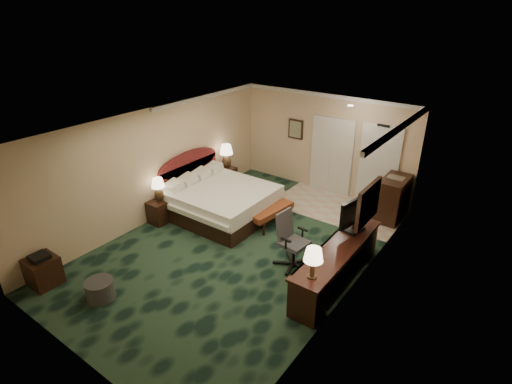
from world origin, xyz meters
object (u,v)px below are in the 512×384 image
Objects in this scene: bed_bench at (271,216)px; minibar at (393,199)px; desk at (337,265)px; nightstand_far at (225,178)px; desk_chair at (294,241)px; lamp_far at (226,157)px; ottoman at (100,289)px; nightstand_near at (160,211)px; lamp_near at (159,190)px; side_table at (43,271)px; tv at (355,215)px; bed at (222,202)px.

bed_bench is 2.98m from minibar.
minibar reaches higher than bed_bench.
nightstand_far is at bearing 154.98° from desk.
desk_chair is (-0.93, -0.00, 0.18)m from desk.
ottoman is (1.19, -4.98, -0.76)m from lamp_far.
nightstand_near is at bearing 116.27° from ottoman.
desk_chair is 1.08× the size of minibar.
lamp_near reaches higher than minibar.
nightstand_far is 0.22× the size of desk.
side_table is at bearing -130.95° from desk_chair.
side_table is (-0.00, -5.35, -0.66)m from lamp_far.
minibar is at bearing 61.80° from ottoman.
nightstand_near is 0.91× the size of nightstand_far.
tv is at bearing -17.77° from lamp_far.
tv is (3.18, 3.58, 0.95)m from ottoman.
tv is at bearing -17.05° from nightstand_far.
tv is at bearing 42.12° from side_table.
desk_chair is at bearing -30.58° from nightstand_far.
lamp_far reaches higher than lamp_near.
nightstand_near is 2.89m from side_table.
nightstand_near is at bearing 91.02° from side_table.
ottoman is at bearing -138.23° from desk.
desk reaches higher than side_table.
desk reaches higher than ottoman.
side_table is 0.49× the size of desk_chair.
ottoman is 0.56× the size of tv.
tv reaches higher than nightstand_far.
nightstand_far is 1.20× the size of ottoman.
side_table is at bearing -103.35° from bed.
lamp_near is at bearing 74.13° from nightstand_near.
minibar is at bearing 13.01° from nightstand_far.
lamp_near is at bearing -154.67° from tv.
lamp_far reaches higher than minibar.
bed is 1.84× the size of bed_bench.
lamp_far reaches higher than side_table.
lamp_near is 3.54m from desk_chair.
tv reaches higher than bed_bench.
bed is 3.66m from ottoman.
lamp_far is 1.23× the size of side_table.
minibar is (4.41, 1.02, 0.23)m from nightstand_far.
nightstand_far is 2.38m from bed_bench.
lamp_near is 0.51× the size of desk_chair.
ottoman is at bearing -118.20° from minibar.
desk reaches higher than nightstand_near.
side_table is at bearing -162.82° from ottoman.
desk_chair is at bearing -33.56° from bed_bench.
nightstand_near reaches higher than ottoman.
bed is at bearing -52.61° from nightstand_far.
nightstand_near is 0.97× the size of side_table.
desk_chair is at bearing -31.40° from lamp_far.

